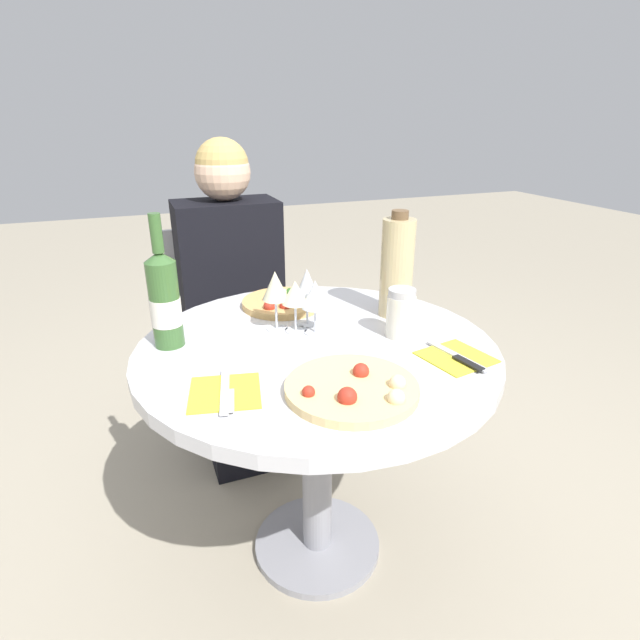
{
  "coord_description": "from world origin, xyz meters",
  "views": [
    {
      "loc": [
        -0.41,
        -1.1,
        1.25
      ],
      "look_at": [
        -0.02,
        -0.08,
        0.8
      ],
      "focal_mm": 28.0,
      "sensor_mm": 36.0,
      "label": 1
    }
  ],
  "objects_px": {
    "wine_bottle": "(165,300)",
    "tall_carafe": "(397,267)",
    "chair_behind_diner": "(231,334)",
    "dining_table": "(317,384)",
    "seated_diner": "(237,318)",
    "pizza_large": "(353,388)"
  },
  "relations": [
    {
      "from": "seated_diner",
      "to": "wine_bottle",
      "type": "distance_m",
      "value": 0.66
    },
    {
      "from": "chair_behind_diner",
      "to": "wine_bottle",
      "type": "bearing_deg",
      "value": 67.32
    },
    {
      "from": "tall_carafe",
      "to": "seated_diner",
      "type": "bearing_deg",
      "value": 123.98
    },
    {
      "from": "seated_diner",
      "to": "pizza_large",
      "type": "bearing_deg",
      "value": 93.94
    },
    {
      "from": "wine_bottle",
      "to": "tall_carafe",
      "type": "bearing_deg",
      "value": -1.82
    },
    {
      "from": "wine_bottle",
      "to": "tall_carafe",
      "type": "relative_size",
      "value": 1.1
    },
    {
      "from": "seated_diner",
      "to": "pizza_large",
      "type": "xyz_separation_m",
      "value": [
        0.06,
        -0.91,
        0.18
      ]
    },
    {
      "from": "chair_behind_diner",
      "to": "wine_bottle",
      "type": "xyz_separation_m",
      "value": [
        -0.28,
        -0.67,
        0.42
      ]
    },
    {
      "from": "wine_bottle",
      "to": "tall_carafe",
      "type": "height_order",
      "value": "wine_bottle"
    },
    {
      "from": "chair_behind_diner",
      "to": "tall_carafe",
      "type": "xyz_separation_m",
      "value": [
        0.37,
        -0.69,
        0.44
      ]
    },
    {
      "from": "dining_table",
      "to": "chair_behind_diner",
      "type": "height_order",
      "value": "chair_behind_diner"
    },
    {
      "from": "tall_carafe",
      "to": "pizza_large",
      "type": "bearing_deg",
      "value": -129.33
    },
    {
      "from": "pizza_large",
      "to": "wine_bottle",
      "type": "distance_m",
      "value": 0.53
    },
    {
      "from": "seated_diner",
      "to": "pizza_large",
      "type": "distance_m",
      "value": 0.93
    },
    {
      "from": "chair_behind_diner",
      "to": "seated_diner",
      "type": "height_order",
      "value": "seated_diner"
    },
    {
      "from": "dining_table",
      "to": "tall_carafe",
      "type": "relative_size",
      "value": 3.03
    },
    {
      "from": "chair_behind_diner",
      "to": "wine_bottle",
      "type": "distance_m",
      "value": 0.83
    },
    {
      "from": "wine_bottle",
      "to": "tall_carafe",
      "type": "xyz_separation_m",
      "value": [
        0.64,
        -0.02,
        0.02
      ]
    },
    {
      "from": "dining_table",
      "to": "wine_bottle",
      "type": "height_order",
      "value": "wine_bottle"
    },
    {
      "from": "pizza_large",
      "to": "tall_carafe",
      "type": "bearing_deg",
      "value": 50.67
    },
    {
      "from": "dining_table",
      "to": "chair_behind_diner",
      "type": "bearing_deg",
      "value": 95.54
    },
    {
      "from": "seated_diner",
      "to": "pizza_large",
      "type": "relative_size",
      "value": 4.09
    }
  ]
}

